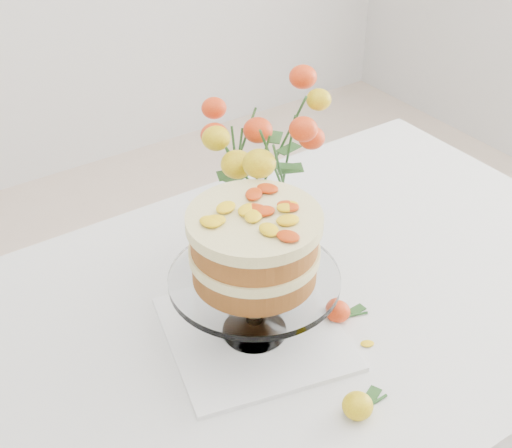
{
  "coord_description": "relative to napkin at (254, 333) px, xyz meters",
  "views": [
    {
      "loc": [
        -0.68,
        -0.84,
        1.68
      ],
      "look_at": [
        -0.06,
        0.06,
        0.92
      ],
      "focal_mm": 50.0,
      "sensor_mm": 36.0,
      "label": 1
    }
  ],
  "objects": [
    {
      "name": "stray_petal_a",
      "position": [
        0.02,
        -0.06,
        -0.0
      ],
      "size": [
        0.03,
        0.02,
        0.0
      ],
      "primitive_type": "ellipsoid",
      "color": "yellow",
      "rests_on": "table"
    },
    {
      "name": "table",
      "position": [
        0.14,
        0.04,
        -0.09
      ],
      "size": [
        1.43,
        0.93,
        0.76
      ],
      "color": "tan",
      "rests_on": "ground"
    },
    {
      "name": "loose_rose_near",
      "position": [
        0.03,
        -0.25,
        0.02
      ],
      "size": [
        0.09,
        0.05,
        0.04
      ],
      "rotation": [
        0.0,
        0.0,
        0.02
      ],
      "color": "yellow",
      "rests_on": "table"
    },
    {
      "name": "cake_stand",
      "position": [
        0.0,
        -0.0,
        0.19
      ],
      "size": [
        0.3,
        0.3,
        0.27
      ],
      "rotation": [
        0.0,
        0.0,
        0.23
      ],
      "color": "silver",
      "rests_on": "napkin"
    },
    {
      "name": "stray_petal_b",
      "position": [
        0.12,
        -0.1,
        -0.0
      ],
      "size": [
        0.03,
        0.02,
        0.0
      ],
      "primitive_type": "ellipsoid",
      "color": "yellow",
      "rests_on": "table"
    },
    {
      "name": "loose_rose_far",
      "position": [
        0.15,
        -0.05,
        0.01
      ],
      "size": [
        0.08,
        0.05,
        0.04
      ],
      "rotation": [
        0.0,
        0.0,
        -0.35
      ],
      "color": "red",
      "rests_on": "table"
    },
    {
      "name": "rose_vase",
      "position": [
        0.15,
        0.21,
        0.24
      ],
      "size": [
        0.32,
        0.32,
        0.41
      ],
      "rotation": [
        0.0,
        0.0,
        -0.23
      ],
      "color": "silver",
      "rests_on": "table"
    },
    {
      "name": "stray_petal_c",
      "position": [
        0.16,
        -0.14,
        -0.0
      ],
      "size": [
        0.03,
        0.02,
        0.0
      ],
      "primitive_type": "ellipsoid",
      "color": "yellow",
      "rests_on": "table"
    },
    {
      "name": "napkin",
      "position": [
        0.0,
        0.0,
        0.0
      ],
      "size": [
        0.38,
        0.38,
        0.01
      ],
      "primitive_type": "cube",
      "rotation": [
        0.0,
        0.0,
        -0.24
      ],
      "color": "white",
      "rests_on": "table"
    }
  ]
}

